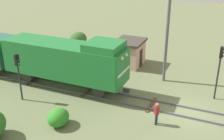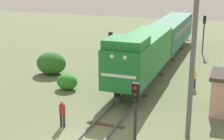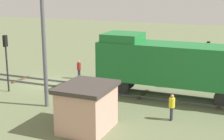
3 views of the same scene
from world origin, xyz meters
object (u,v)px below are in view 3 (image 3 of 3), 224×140
at_px(locomotive, 169,62).
at_px(worker_by_signal, 172,105).
at_px(traffic_signal_near, 6,53).
at_px(traffic_signal_mid, 207,56).
at_px(catenary_mast, 44,41).
at_px(worker_near_track, 79,68).
at_px(relay_hut, 87,107).

distance_m(locomotive, worker_by_signal, 4.72).
distance_m(traffic_signal_near, traffic_signal_mid, 16.01).
bearing_deg(worker_by_signal, traffic_signal_mid, -131.25).
bearing_deg(traffic_signal_mid, locomotive, -34.05).
distance_m(locomotive, traffic_signal_near, 12.69).
xyz_separation_m(worker_by_signal, catenary_mast, (0.74, -8.72, 3.67)).
relative_size(traffic_signal_mid, worker_near_track, 2.34).
xyz_separation_m(locomotive, worker_near_track, (-2.40, -8.83, -1.78)).
height_order(traffic_signal_near, worker_by_signal, traffic_signal_near).
distance_m(worker_near_track, catenary_mast, 8.32).
height_order(locomotive, worker_near_track, locomotive).
height_order(locomotive, relay_hut, locomotive).
relative_size(worker_near_track, relay_hut, 0.49).
bearing_deg(worker_by_signal, worker_near_track, -66.45).
height_order(traffic_signal_near, relay_hut, traffic_signal_near).
bearing_deg(locomotive, relay_hut, -22.22).
bearing_deg(traffic_signal_near, traffic_signal_mid, 114.36).
bearing_deg(catenary_mast, traffic_signal_near, -110.07).
bearing_deg(worker_by_signal, locomotive, -106.99).
distance_m(locomotive, worker_near_track, 9.32).
bearing_deg(locomotive, worker_by_signal, 16.17).
xyz_separation_m(locomotive, traffic_signal_near, (3.20, -12.28, 0.37)).
bearing_deg(relay_hut, catenary_mast, -119.92).
bearing_deg(traffic_signal_near, locomotive, 104.61).
relative_size(traffic_signal_near, catenary_mast, 0.52).
height_order(traffic_signal_mid, relay_hut, traffic_signal_mid).
bearing_deg(relay_hut, traffic_signal_mid, 153.81).
height_order(worker_by_signal, relay_hut, relay_hut).
bearing_deg(traffic_signal_mid, catenary_mast, -49.59).
distance_m(worker_by_signal, relay_hut, 5.42).
bearing_deg(worker_near_track, relay_hut, 126.16).
relative_size(locomotive, worker_by_signal, 6.82).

